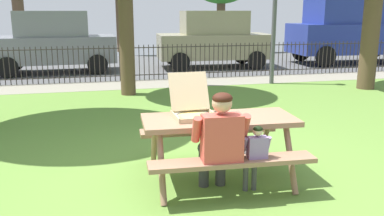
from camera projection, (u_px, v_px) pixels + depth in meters
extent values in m
cube|color=olive|center=(179.00, 137.00, 6.73)|extent=(28.00, 11.41, 0.02)
cube|color=gray|center=(143.00, 84.00, 11.46)|extent=(28.00, 1.40, 0.01)
cube|color=#515154|center=(130.00, 66.00, 15.36)|extent=(28.00, 6.83, 0.01)
cube|color=#956C52|center=(219.00, 120.00, 4.88)|extent=(1.84, 0.85, 0.06)
cube|color=#956C52|center=(233.00, 162.00, 4.38)|extent=(1.81, 0.37, 0.05)
cube|color=#956C52|center=(208.00, 130.00, 5.53)|extent=(1.81, 0.37, 0.05)
cylinder|color=#956C52|center=(161.00, 168.00, 4.44)|extent=(0.09, 0.44, 0.74)
cylinder|color=#956C52|center=(154.00, 144.00, 5.24)|extent=(0.09, 0.44, 0.74)
cylinder|color=#956C52|center=(291.00, 159.00, 4.71)|extent=(0.09, 0.44, 0.74)
cylinder|color=#956C52|center=(265.00, 137.00, 5.50)|extent=(0.09, 0.44, 0.74)
cube|color=tan|center=(194.00, 117.00, 4.87)|extent=(0.49, 0.49, 0.01)
cube|color=silver|center=(194.00, 117.00, 4.87)|extent=(0.45, 0.45, 0.00)
cube|color=tan|center=(200.00, 120.00, 4.64)|extent=(0.48, 0.03, 0.04)
cube|color=tan|center=(189.00, 110.00, 5.08)|extent=(0.48, 0.03, 0.04)
cube|color=tan|center=(175.00, 116.00, 4.80)|extent=(0.03, 0.48, 0.04)
cube|color=tan|center=(213.00, 114.00, 4.92)|extent=(0.03, 0.48, 0.04)
cube|color=tan|center=(189.00, 91.00, 5.04)|extent=(0.49, 0.23, 0.44)
cylinder|color=tan|center=(194.00, 116.00, 4.86)|extent=(0.41, 0.41, 0.01)
cylinder|color=#F9CD63|center=(194.00, 116.00, 4.86)|extent=(0.37, 0.37, 0.00)
pyramid|color=#EDD174|center=(230.00, 119.00, 4.80)|extent=(0.21, 0.23, 0.01)
cube|color=tan|center=(231.00, 120.00, 4.71)|extent=(0.18, 0.08, 0.02)
cylinder|color=#383838|center=(204.00, 168.00, 4.79)|extent=(0.12, 0.12, 0.44)
cylinder|color=#383838|center=(208.00, 154.00, 4.53)|extent=(0.17, 0.43, 0.15)
cylinder|color=#383838|center=(220.00, 167.00, 4.83)|extent=(0.12, 0.12, 0.44)
cylinder|color=#383838|center=(226.00, 153.00, 4.57)|extent=(0.17, 0.43, 0.15)
cube|color=#CC4C3F|center=(222.00, 139.00, 4.30)|extent=(0.43, 0.24, 0.52)
cylinder|color=#CC4C3F|center=(196.00, 129.00, 4.27)|extent=(0.10, 0.21, 0.31)
cylinder|color=#CC4C3F|center=(245.00, 127.00, 4.37)|extent=(0.10, 0.21, 0.31)
sphere|color=tan|center=(222.00, 103.00, 4.23)|extent=(0.21, 0.21, 0.21)
ellipsoid|color=#39190F|center=(222.00, 98.00, 4.21)|extent=(0.21, 0.20, 0.12)
cylinder|color=#484848|center=(246.00, 172.00, 4.67)|extent=(0.06, 0.06, 0.44)
cylinder|color=#484848|center=(249.00, 156.00, 4.51)|extent=(0.09, 0.21, 0.08)
cylinder|color=#484848|center=(254.00, 172.00, 4.69)|extent=(0.06, 0.06, 0.44)
cylinder|color=#484848|center=(258.00, 155.00, 4.53)|extent=(0.09, 0.21, 0.08)
cube|color=#8C72A5|center=(257.00, 149.00, 4.40)|extent=(0.22, 0.12, 0.26)
cylinder|color=#8C72A5|center=(245.00, 144.00, 4.39)|extent=(0.05, 0.11, 0.16)
cylinder|color=#8C72A5|center=(268.00, 142.00, 4.43)|extent=(0.05, 0.11, 0.16)
sphere|color=beige|center=(258.00, 131.00, 4.36)|extent=(0.11, 0.11, 0.11)
ellipsoid|color=black|center=(258.00, 129.00, 4.35)|extent=(0.11, 0.10, 0.06)
cylinder|color=#2D2823|center=(139.00, 48.00, 11.91)|extent=(19.85, 0.03, 0.03)
cylinder|color=#2D2823|center=(140.00, 75.00, 12.09)|extent=(19.85, 0.03, 0.03)
cylinder|color=#2D2823|center=(4.00, 67.00, 11.18)|extent=(0.02, 0.02, 1.03)
cylinder|color=#2D2823|center=(9.00, 66.00, 11.22)|extent=(0.02, 0.02, 1.03)
cylinder|color=#2D2823|center=(15.00, 66.00, 11.25)|extent=(0.02, 0.02, 1.03)
cylinder|color=#2D2823|center=(20.00, 66.00, 11.28)|extent=(0.02, 0.02, 1.03)
cylinder|color=#2D2823|center=(26.00, 66.00, 11.31)|extent=(0.02, 0.02, 1.03)
cylinder|color=#2D2823|center=(31.00, 66.00, 11.34)|extent=(0.02, 0.02, 1.03)
cylinder|color=#2D2823|center=(37.00, 66.00, 11.37)|extent=(0.02, 0.02, 1.03)
cylinder|color=#2D2823|center=(42.00, 65.00, 11.40)|extent=(0.02, 0.02, 1.03)
cylinder|color=#2D2823|center=(48.00, 65.00, 11.44)|extent=(0.02, 0.02, 1.03)
cylinder|color=#2D2823|center=(53.00, 65.00, 11.47)|extent=(0.02, 0.02, 1.03)
cylinder|color=#2D2823|center=(58.00, 65.00, 11.50)|extent=(0.02, 0.02, 1.03)
cylinder|color=#2D2823|center=(63.00, 65.00, 11.53)|extent=(0.02, 0.02, 1.03)
cylinder|color=#2D2823|center=(69.00, 65.00, 11.56)|extent=(0.02, 0.02, 1.03)
cylinder|color=#2D2823|center=(74.00, 65.00, 11.59)|extent=(0.02, 0.02, 1.03)
cylinder|color=#2D2823|center=(79.00, 64.00, 11.63)|extent=(0.02, 0.02, 1.03)
cylinder|color=#2D2823|center=(84.00, 64.00, 11.66)|extent=(0.02, 0.02, 1.03)
cylinder|color=#2D2823|center=(89.00, 64.00, 11.69)|extent=(0.02, 0.02, 1.03)
cylinder|color=#2D2823|center=(95.00, 64.00, 11.72)|extent=(0.02, 0.02, 1.03)
cylinder|color=#2D2823|center=(100.00, 64.00, 11.75)|extent=(0.02, 0.02, 1.03)
cylinder|color=#2D2823|center=(105.00, 64.00, 11.78)|extent=(0.02, 0.02, 1.03)
cylinder|color=#2D2823|center=(110.00, 64.00, 11.82)|extent=(0.02, 0.02, 1.03)
cylinder|color=#2D2823|center=(115.00, 63.00, 11.85)|extent=(0.02, 0.02, 1.03)
cylinder|color=#2D2823|center=(120.00, 63.00, 11.88)|extent=(0.02, 0.02, 1.03)
cylinder|color=#2D2823|center=(125.00, 63.00, 11.91)|extent=(0.02, 0.02, 1.03)
cylinder|color=#2D2823|center=(130.00, 63.00, 11.94)|extent=(0.02, 0.02, 1.03)
cylinder|color=#2D2823|center=(134.00, 63.00, 11.97)|extent=(0.02, 0.02, 1.03)
cylinder|color=#2D2823|center=(139.00, 63.00, 12.01)|extent=(0.02, 0.02, 1.03)
cylinder|color=#2D2823|center=(144.00, 63.00, 12.04)|extent=(0.02, 0.02, 1.03)
cylinder|color=#2D2823|center=(149.00, 62.00, 12.07)|extent=(0.02, 0.02, 1.03)
cylinder|color=#2D2823|center=(154.00, 62.00, 12.10)|extent=(0.02, 0.02, 1.03)
cylinder|color=#2D2823|center=(158.00, 62.00, 12.13)|extent=(0.02, 0.02, 1.03)
cylinder|color=#2D2823|center=(163.00, 62.00, 12.16)|extent=(0.02, 0.02, 1.03)
cylinder|color=#2D2823|center=(168.00, 62.00, 12.20)|extent=(0.02, 0.02, 1.03)
cylinder|color=#2D2823|center=(173.00, 62.00, 12.23)|extent=(0.02, 0.02, 1.03)
cylinder|color=#2D2823|center=(177.00, 62.00, 12.26)|extent=(0.02, 0.02, 1.03)
cylinder|color=#2D2823|center=(182.00, 61.00, 12.29)|extent=(0.02, 0.02, 1.03)
cylinder|color=#2D2823|center=(187.00, 61.00, 12.32)|extent=(0.02, 0.02, 1.03)
cylinder|color=#2D2823|center=(191.00, 61.00, 12.35)|extent=(0.02, 0.02, 1.03)
cylinder|color=#2D2823|center=(196.00, 61.00, 12.39)|extent=(0.02, 0.02, 1.03)
cylinder|color=#2D2823|center=(200.00, 61.00, 12.42)|extent=(0.02, 0.02, 1.03)
cylinder|color=#2D2823|center=(205.00, 61.00, 12.45)|extent=(0.02, 0.02, 1.03)
cylinder|color=#2D2823|center=(209.00, 61.00, 12.48)|extent=(0.02, 0.02, 1.03)
cylinder|color=#2D2823|center=(214.00, 61.00, 12.51)|extent=(0.02, 0.02, 1.03)
cylinder|color=#2D2823|center=(218.00, 60.00, 12.54)|extent=(0.02, 0.02, 1.03)
cylinder|color=#2D2823|center=(223.00, 60.00, 12.58)|extent=(0.02, 0.02, 1.03)
cylinder|color=#2D2823|center=(227.00, 60.00, 12.61)|extent=(0.02, 0.02, 1.03)
cylinder|color=#2D2823|center=(231.00, 60.00, 12.64)|extent=(0.02, 0.02, 1.03)
cylinder|color=#2D2823|center=(236.00, 60.00, 12.67)|extent=(0.02, 0.02, 1.03)
cylinder|color=#2D2823|center=(240.00, 60.00, 12.70)|extent=(0.02, 0.02, 1.03)
cylinder|color=#2D2823|center=(244.00, 60.00, 12.73)|extent=(0.02, 0.02, 1.03)
cylinder|color=#2D2823|center=(249.00, 60.00, 12.77)|extent=(0.02, 0.02, 1.03)
cylinder|color=#2D2823|center=(253.00, 59.00, 12.80)|extent=(0.02, 0.02, 1.03)
cylinder|color=#2D2823|center=(257.00, 59.00, 12.83)|extent=(0.02, 0.02, 1.03)
cylinder|color=#2D2823|center=(262.00, 59.00, 12.86)|extent=(0.02, 0.02, 1.03)
cylinder|color=#2D2823|center=(266.00, 59.00, 12.89)|extent=(0.02, 0.02, 1.03)
cylinder|color=#2D2823|center=(270.00, 59.00, 12.92)|extent=(0.02, 0.02, 1.03)
cylinder|color=#2D2823|center=(274.00, 59.00, 12.96)|extent=(0.02, 0.02, 1.03)
cylinder|color=#2D2823|center=(278.00, 59.00, 12.99)|extent=(0.02, 0.02, 1.03)
cylinder|color=#2D2823|center=(282.00, 59.00, 13.02)|extent=(0.02, 0.02, 1.03)
cylinder|color=#2D2823|center=(287.00, 58.00, 13.05)|extent=(0.02, 0.02, 1.03)
cylinder|color=#2D2823|center=(291.00, 58.00, 13.08)|extent=(0.02, 0.02, 1.03)
cylinder|color=#2D2823|center=(295.00, 58.00, 13.11)|extent=(0.02, 0.02, 1.03)
cylinder|color=#2D2823|center=(299.00, 58.00, 13.14)|extent=(0.02, 0.02, 1.03)
cylinder|color=#2D2823|center=(303.00, 58.00, 13.18)|extent=(0.02, 0.02, 1.03)
cylinder|color=#2D2823|center=(307.00, 58.00, 13.21)|extent=(0.02, 0.02, 1.03)
cylinder|color=#2D2823|center=(311.00, 58.00, 13.24)|extent=(0.02, 0.02, 1.03)
cylinder|color=#2D2823|center=(315.00, 58.00, 13.27)|extent=(0.02, 0.02, 1.03)
cylinder|color=#2D2823|center=(319.00, 58.00, 13.30)|extent=(0.02, 0.02, 1.03)
cylinder|color=#2D2823|center=(323.00, 57.00, 13.33)|extent=(0.02, 0.02, 1.03)
cylinder|color=#2D2823|center=(327.00, 57.00, 13.37)|extent=(0.02, 0.02, 1.03)
cylinder|color=#2D2823|center=(331.00, 57.00, 13.40)|extent=(0.02, 0.02, 1.03)
cylinder|color=#2D2823|center=(334.00, 57.00, 13.43)|extent=(0.02, 0.02, 1.03)
cylinder|color=#2D2823|center=(338.00, 57.00, 13.46)|extent=(0.02, 0.02, 1.03)
cylinder|color=#2D2823|center=(342.00, 57.00, 13.49)|extent=(0.02, 0.02, 1.03)
cylinder|color=#2D2823|center=(346.00, 57.00, 13.52)|extent=(0.02, 0.02, 1.03)
cylinder|color=#2D2823|center=(350.00, 57.00, 13.56)|extent=(0.02, 0.02, 1.03)
cylinder|color=#2D2823|center=(354.00, 57.00, 13.59)|extent=(0.02, 0.02, 1.03)
cylinder|color=#2D2823|center=(357.00, 56.00, 13.62)|extent=(0.02, 0.02, 1.03)
cylinder|color=#2D2823|center=(361.00, 56.00, 13.65)|extent=(0.02, 0.02, 1.03)
cylinder|color=#2D2823|center=(365.00, 56.00, 13.68)|extent=(0.02, 0.02, 1.03)
cylinder|color=#2D2823|center=(369.00, 56.00, 13.71)|extent=(0.02, 0.02, 1.03)
cylinder|color=#2D2823|center=(372.00, 56.00, 13.75)|extent=(0.02, 0.02, 1.03)
cylinder|color=#2D2823|center=(376.00, 56.00, 13.78)|extent=(0.02, 0.02, 1.03)
cylinder|color=#2D2823|center=(380.00, 56.00, 13.81)|extent=(0.02, 0.02, 1.03)
cylinder|color=#2D2823|center=(383.00, 56.00, 13.84)|extent=(0.02, 0.02, 1.03)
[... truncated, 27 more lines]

